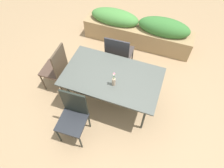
{
  "coord_description": "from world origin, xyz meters",
  "views": [
    {
      "loc": [
        0.69,
        -1.95,
        3.26
      ],
      "look_at": [
        0.01,
        -0.09,
        0.54
      ],
      "focal_mm": 31.78,
      "sensor_mm": 36.0,
      "label": 1
    }
  ],
  "objects_px": {
    "chair_near_left": "(73,115)",
    "chair_end_left": "(56,67)",
    "planter_box": "(138,30)",
    "flower_vase": "(114,80)",
    "dining_table": "(112,78)",
    "chair_far_side": "(119,53)"
  },
  "relations": [
    {
      "from": "chair_near_left",
      "to": "planter_box",
      "type": "relative_size",
      "value": 0.39
    },
    {
      "from": "chair_near_left",
      "to": "chair_far_side",
      "type": "height_order",
      "value": "chair_far_side"
    },
    {
      "from": "chair_near_left",
      "to": "flower_vase",
      "type": "height_order",
      "value": "flower_vase"
    },
    {
      "from": "chair_near_left",
      "to": "chair_end_left",
      "type": "bearing_deg",
      "value": -49.56
    },
    {
      "from": "dining_table",
      "to": "planter_box",
      "type": "xyz_separation_m",
      "value": [
        -0.01,
        1.74,
        -0.35
      ]
    },
    {
      "from": "dining_table",
      "to": "chair_end_left",
      "type": "xyz_separation_m",
      "value": [
        -1.07,
        0.0,
        -0.17
      ]
    },
    {
      "from": "chair_far_side",
      "to": "chair_end_left",
      "type": "xyz_separation_m",
      "value": [
        -0.94,
        -0.74,
        0.01
      ]
    },
    {
      "from": "flower_vase",
      "to": "planter_box",
      "type": "height_order",
      "value": "flower_vase"
    },
    {
      "from": "flower_vase",
      "to": "planter_box",
      "type": "xyz_separation_m",
      "value": [
        -0.09,
        1.89,
        -0.51
      ]
    },
    {
      "from": "chair_near_left",
      "to": "chair_end_left",
      "type": "height_order",
      "value": "chair_end_left"
    },
    {
      "from": "flower_vase",
      "to": "chair_near_left",
      "type": "bearing_deg",
      "value": -126.79
    },
    {
      "from": "chair_far_side",
      "to": "planter_box",
      "type": "distance_m",
      "value": 1.03
    },
    {
      "from": "chair_near_left",
      "to": "flower_vase",
      "type": "distance_m",
      "value": 0.82
    },
    {
      "from": "chair_end_left",
      "to": "planter_box",
      "type": "bearing_deg",
      "value": -32.98
    },
    {
      "from": "dining_table",
      "to": "chair_near_left",
      "type": "distance_m",
      "value": 0.85
    },
    {
      "from": "chair_near_left",
      "to": "chair_end_left",
      "type": "relative_size",
      "value": 0.96
    },
    {
      "from": "chair_near_left",
      "to": "planter_box",
      "type": "height_order",
      "value": "chair_near_left"
    },
    {
      "from": "planter_box",
      "to": "chair_end_left",
      "type": "bearing_deg",
      "value": -121.38
    },
    {
      "from": "chair_end_left",
      "to": "flower_vase",
      "type": "distance_m",
      "value": 1.21
    },
    {
      "from": "chair_far_side",
      "to": "chair_end_left",
      "type": "relative_size",
      "value": 0.97
    },
    {
      "from": "chair_far_side",
      "to": "chair_near_left",
      "type": "bearing_deg",
      "value": -101.15
    },
    {
      "from": "dining_table",
      "to": "planter_box",
      "type": "distance_m",
      "value": 1.78
    }
  ]
}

